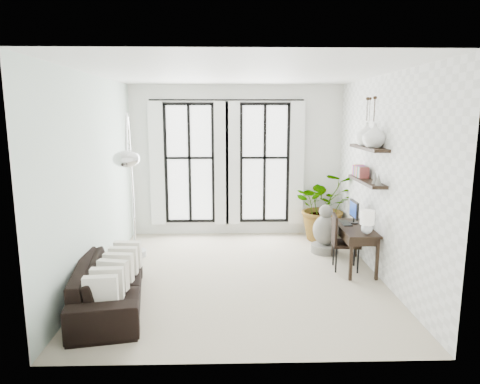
{
  "coord_description": "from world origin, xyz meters",
  "views": [
    {
      "loc": [
        -0.17,
        -6.61,
        2.6
      ],
      "look_at": [
        0.02,
        0.3,
        1.33
      ],
      "focal_mm": 32.0,
      "sensor_mm": 36.0,
      "label": 1
    }
  ],
  "objects_px": {
    "plant": "(325,206)",
    "buddha": "(325,232)",
    "desk": "(355,230)",
    "desk_chair": "(341,239)",
    "arc_lamp": "(129,151)",
    "sofa": "(109,284)"
  },
  "relations": [
    {
      "from": "desk",
      "to": "plant",
      "type": "bearing_deg",
      "value": 94.03
    },
    {
      "from": "desk",
      "to": "desk_chair",
      "type": "relative_size",
      "value": 1.3
    },
    {
      "from": "buddha",
      "to": "desk",
      "type": "bearing_deg",
      "value": -71.81
    },
    {
      "from": "desk_chair",
      "to": "plant",
      "type": "bearing_deg",
      "value": 93.05
    },
    {
      "from": "sofa",
      "to": "arc_lamp",
      "type": "xyz_separation_m",
      "value": [
        0.1,
        1.06,
        1.72
      ]
    },
    {
      "from": "desk",
      "to": "desk_chair",
      "type": "distance_m",
      "value": 0.28
    },
    {
      "from": "desk",
      "to": "arc_lamp",
      "type": "relative_size",
      "value": 0.47
    },
    {
      "from": "sofa",
      "to": "desk_chair",
      "type": "distance_m",
      "value": 3.76
    },
    {
      "from": "arc_lamp",
      "to": "desk",
      "type": "bearing_deg",
      "value": 4.03
    },
    {
      "from": "sofa",
      "to": "buddha",
      "type": "bearing_deg",
      "value": -67.41
    },
    {
      "from": "plant",
      "to": "buddha",
      "type": "xyz_separation_m",
      "value": [
        -0.17,
        -0.85,
        -0.33
      ]
    },
    {
      "from": "sofa",
      "to": "desk_chair",
      "type": "bearing_deg",
      "value": -79.44
    },
    {
      "from": "plant",
      "to": "arc_lamp",
      "type": "height_order",
      "value": "arc_lamp"
    },
    {
      "from": "plant",
      "to": "buddha",
      "type": "distance_m",
      "value": 0.93
    },
    {
      "from": "sofa",
      "to": "desk",
      "type": "bearing_deg",
      "value": -80.82
    },
    {
      "from": "plant",
      "to": "buddha",
      "type": "relative_size",
      "value": 1.56
    },
    {
      "from": "plant",
      "to": "buddha",
      "type": "bearing_deg",
      "value": -101.46
    },
    {
      "from": "plant",
      "to": "desk_chair",
      "type": "distance_m",
      "value": 1.76
    },
    {
      "from": "plant",
      "to": "arc_lamp",
      "type": "relative_size",
      "value": 0.55
    },
    {
      "from": "plant",
      "to": "arc_lamp",
      "type": "xyz_separation_m",
      "value": [
        -3.52,
        -2.01,
        1.32
      ]
    },
    {
      "from": "sofa",
      "to": "buddha",
      "type": "distance_m",
      "value": 4.1
    },
    {
      "from": "desk_chair",
      "to": "arc_lamp",
      "type": "relative_size",
      "value": 0.36
    }
  ]
}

